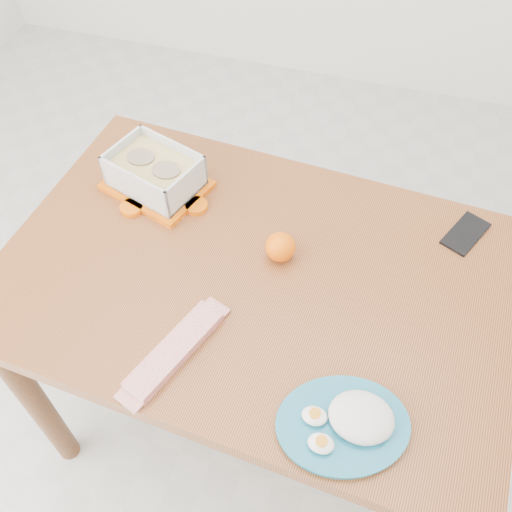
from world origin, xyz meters
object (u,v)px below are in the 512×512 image
(orange_fruit, at_px, (280,247))
(rice_plate, at_px, (349,421))
(food_container, at_px, (155,173))
(smartphone, at_px, (466,233))
(dining_table, at_px, (256,302))

(orange_fruit, height_order, rice_plate, orange_fruit)
(food_container, bearing_deg, smartphone, 22.76)
(food_container, bearing_deg, dining_table, -12.78)
(smartphone, bearing_deg, orange_fruit, -129.39)
(orange_fruit, bearing_deg, food_container, 160.36)
(orange_fruit, relative_size, smartphone, 0.53)
(rice_plate, bearing_deg, dining_table, 111.74)
(dining_table, distance_m, smartphone, 0.50)
(orange_fruit, distance_m, rice_plate, 0.40)
(rice_plate, bearing_deg, orange_fruit, 102.02)
(dining_table, distance_m, food_container, 0.39)
(smartphone, bearing_deg, rice_plate, -82.74)
(dining_table, xyz_separation_m, food_container, (-0.30, 0.18, 0.16))
(dining_table, height_order, rice_plate, rice_plate)
(dining_table, height_order, orange_fruit, orange_fruit)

